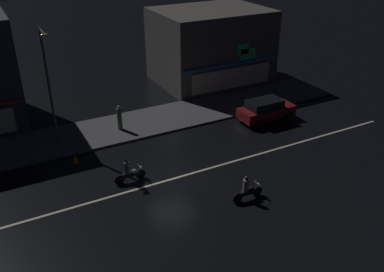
% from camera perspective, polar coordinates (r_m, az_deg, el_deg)
% --- Properties ---
extents(ground_plane, '(140.00, 140.00, 0.00)m').
position_cam_1_polar(ground_plane, '(24.63, -2.91, -5.96)').
color(ground_plane, black).
extents(lane_divider_stripe, '(34.02, 0.16, 0.01)m').
position_cam_1_polar(lane_divider_stripe, '(24.62, -2.91, -5.95)').
color(lane_divider_stripe, beige).
rests_on(lane_divider_stripe, ground).
extents(sidewalk_far, '(35.82, 4.63, 0.14)m').
position_cam_1_polar(sidewalk_far, '(30.96, -9.15, 1.26)').
color(sidewalk_far, '#4C4C4F').
rests_on(sidewalk_far, ground).
extents(storefront_left_block, '(9.88, 7.67, 6.56)m').
position_cam_1_polar(storefront_left_block, '(39.25, 2.55, 12.24)').
color(storefront_left_block, '#56514C').
rests_on(storefront_left_block, ground).
extents(streetlamp_mid, '(0.44, 1.64, 7.78)m').
position_cam_1_polar(streetlamp_mid, '(27.72, -19.05, 7.27)').
color(streetlamp_mid, '#47494C').
rests_on(streetlamp_mid, sidewalk_far).
extents(pedestrian_on_sidewalk, '(0.34, 0.34, 1.84)m').
position_cam_1_polar(pedestrian_on_sidewalk, '(30.12, -9.88, 2.40)').
color(pedestrian_on_sidewalk, '#4C664C').
rests_on(pedestrian_on_sidewalk, sidewalk_far).
extents(parked_car_near_kerb, '(4.30, 1.98, 1.67)m').
position_cam_1_polar(parked_car_near_kerb, '(31.90, 10.06, 3.58)').
color(parked_car_near_kerb, maroon).
rests_on(parked_car_near_kerb, ground).
extents(motorcycle_lead, '(1.90, 0.60, 1.52)m').
position_cam_1_polar(motorcycle_lead, '(24.36, -8.62, -4.91)').
color(motorcycle_lead, black).
rests_on(motorcycle_lead, ground).
extents(motorcycle_following, '(1.90, 0.60, 1.52)m').
position_cam_1_polar(motorcycle_following, '(22.81, 7.54, -7.30)').
color(motorcycle_following, black).
rests_on(motorcycle_following, ground).
extents(traffic_cone, '(0.36, 0.36, 0.55)m').
position_cam_1_polar(traffic_cone, '(27.11, -15.68, -2.99)').
color(traffic_cone, orange).
rests_on(traffic_cone, ground).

